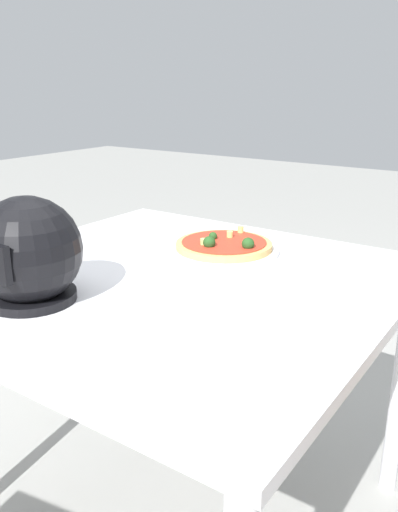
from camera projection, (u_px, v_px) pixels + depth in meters
dining_table at (171, 304)px, 1.37m from camera, size 1.09×1.07×0.76m
pizza_plate at (224, 250)px, 1.53m from camera, size 0.31×0.31×0.01m
pizza at (224, 245)px, 1.52m from camera, size 0.28×0.28×0.05m
motorcycle_helmet at (27, 253)px, 1.15m from camera, size 0.24×0.24×0.24m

